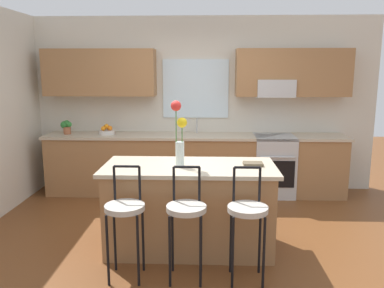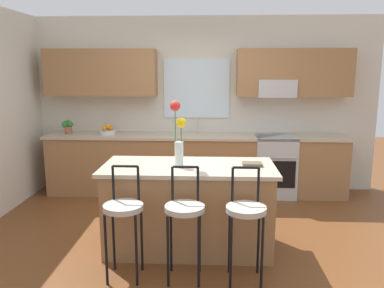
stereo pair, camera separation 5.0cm
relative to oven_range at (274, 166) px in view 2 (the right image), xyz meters
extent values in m
plane|color=brown|center=(-1.20, -1.68, -0.46)|extent=(14.00, 14.00, 0.00)
cube|color=beige|center=(-1.20, 0.38, 0.89)|extent=(5.60, 0.12, 2.70)
cube|color=#996B42|center=(-2.65, 0.15, 1.39)|extent=(1.69, 0.34, 0.70)
cube|color=#996B42|center=(0.26, 0.15, 1.39)|extent=(1.69, 0.34, 0.70)
cube|color=silver|center=(-1.20, 0.31, 1.14)|extent=(1.02, 0.03, 0.90)
cube|color=#B7BABC|center=(0.00, 0.12, 1.16)|extent=(0.56, 0.36, 0.26)
cube|color=#996B42|center=(-1.20, 0.02, -0.02)|extent=(4.50, 0.60, 0.88)
cube|color=#BCAD93|center=(-1.20, 0.02, 0.44)|extent=(4.56, 0.64, 0.04)
cube|color=#B7BABC|center=(-1.17, 0.02, 0.39)|extent=(0.54, 0.38, 0.11)
cylinder|color=#B7BABC|center=(-1.17, 0.18, 0.57)|extent=(0.02, 0.02, 0.22)
cylinder|color=#B7BABC|center=(-1.17, 0.12, 0.68)|extent=(0.02, 0.12, 0.02)
cube|color=#B7BABC|center=(0.00, 0.00, 0.00)|extent=(0.60, 0.60, 0.92)
cube|color=black|center=(0.00, -0.29, -0.06)|extent=(0.52, 0.02, 0.40)
cylinder|color=#B7BABC|center=(0.00, -0.33, 0.20)|extent=(0.50, 0.02, 0.02)
cube|color=#996B42|center=(-1.20, -1.88, -0.02)|extent=(1.71, 0.75, 0.88)
cube|color=#BCAD93|center=(-1.20, -1.88, 0.44)|extent=(1.79, 0.83, 0.04)
cylinder|color=black|center=(-1.89, -2.65, -0.13)|extent=(0.02, 0.02, 0.66)
cylinder|color=black|center=(-1.62, -2.65, -0.13)|extent=(0.02, 0.02, 0.66)
cylinder|color=black|center=(-1.89, -2.38, -0.13)|extent=(0.02, 0.02, 0.66)
cylinder|color=black|center=(-1.62, -2.38, -0.13)|extent=(0.02, 0.02, 0.66)
cylinder|color=#B2ADA3|center=(-1.75, -2.51, 0.23)|extent=(0.36, 0.36, 0.05)
cylinder|color=black|center=(-1.87, -2.38, 0.41)|extent=(0.02, 0.02, 0.32)
cylinder|color=black|center=(-1.64, -2.38, 0.41)|extent=(0.02, 0.02, 0.32)
cylinder|color=black|center=(-1.75, -2.38, 0.57)|extent=(0.23, 0.02, 0.02)
cylinder|color=black|center=(-1.34, -2.65, -0.13)|extent=(0.02, 0.02, 0.66)
cylinder|color=black|center=(-1.07, -2.65, -0.13)|extent=(0.02, 0.02, 0.66)
cylinder|color=black|center=(-1.34, -2.38, -0.13)|extent=(0.02, 0.02, 0.66)
cylinder|color=black|center=(-1.07, -2.38, -0.13)|extent=(0.02, 0.02, 0.66)
cylinder|color=#B2ADA3|center=(-1.20, -2.51, 0.23)|extent=(0.36, 0.36, 0.05)
cylinder|color=black|center=(-1.32, -2.38, 0.41)|extent=(0.02, 0.02, 0.32)
cylinder|color=black|center=(-1.09, -2.38, 0.41)|extent=(0.02, 0.02, 0.32)
cylinder|color=black|center=(-1.20, -2.38, 0.57)|extent=(0.23, 0.02, 0.02)
cylinder|color=black|center=(-0.79, -2.65, -0.13)|extent=(0.02, 0.02, 0.66)
cylinder|color=black|center=(-0.52, -2.65, -0.13)|extent=(0.02, 0.02, 0.66)
cylinder|color=black|center=(-0.79, -2.38, -0.13)|extent=(0.02, 0.02, 0.66)
cylinder|color=black|center=(-0.52, -2.38, -0.13)|extent=(0.02, 0.02, 0.66)
cylinder|color=#B2ADA3|center=(-0.65, -2.51, 0.23)|extent=(0.36, 0.36, 0.05)
cylinder|color=black|center=(-0.77, -2.38, 0.41)|extent=(0.02, 0.02, 0.32)
cylinder|color=black|center=(-0.54, -2.38, 0.41)|extent=(0.02, 0.02, 0.32)
cylinder|color=black|center=(-0.65, -2.38, 0.57)|extent=(0.23, 0.02, 0.02)
cylinder|color=silver|center=(-1.29, -1.94, 0.59)|extent=(0.09, 0.09, 0.26)
cylinder|color=#3D722D|center=(-1.27, -1.95, 0.73)|extent=(0.01, 0.01, 0.38)
sphere|color=yellow|center=(-1.27, -1.95, 0.92)|extent=(0.10, 0.10, 0.10)
cylinder|color=#3D722D|center=(-1.33, -1.94, 0.81)|extent=(0.01, 0.01, 0.55)
sphere|color=red|center=(-1.33, -1.94, 1.09)|extent=(0.10, 0.10, 0.10)
cube|color=brown|center=(-0.54, -1.86, 0.48)|extent=(0.20, 0.15, 0.03)
cylinder|color=silver|center=(-2.55, 0.02, 0.49)|extent=(0.24, 0.24, 0.06)
sphere|color=orange|center=(-2.50, 0.02, 0.56)|extent=(0.07, 0.07, 0.07)
sphere|color=orange|center=(-2.54, 0.08, 0.56)|extent=(0.07, 0.07, 0.07)
sphere|color=orange|center=(-2.60, 0.06, 0.56)|extent=(0.07, 0.07, 0.07)
sphere|color=orange|center=(-2.60, -0.01, 0.56)|extent=(0.07, 0.07, 0.07)
sphere|color=orange|center=(-2.55, 0.02, 0.59)|extent=(0.07, 0.07, 0.07)
cylinder|color=#9E5B3D|center=(-3.17, 0.02, 0.52)|extent=(0.11, 0.11, 0.11)
sphere|color=#2D7A33|center=(-3.17, 0.02, 0.63)|extent=(0.09, 0.09, 0.09)
sphere|color=#2D7A33|center=(-3.21, 0.03, 0.60)|extent=(0.12, 0.12, 0.12)
sphere|color=#2D7A33|center=(-3.13, 0.01, 0.61)|extent=(0.08, 0.08, 0.08)
camera|label=1|loc=(-1.02, -5.80, 1.45)|focal=36.38mm
camera|label=2|loc=(-0.97, -5.80, 1.45)|focal=36.38mm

